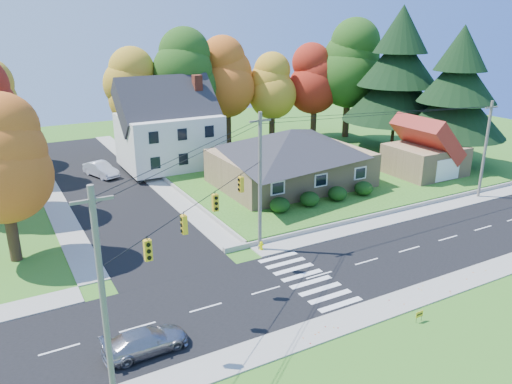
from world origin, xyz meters
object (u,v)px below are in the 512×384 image
Objects in this scene: ranch_house at (291,156)px; silver_sedan at (146,341)px; white_car at (101,169)px; fire_hydrant at (261,246)px.

silver_sedan is at bearing -137.88° from ranch_house.
fire_hydrant is at bearing -95.78° from white_car.
white_car is (4.77, 31.18, 0.15)m from silver_sedan.
white_car reaches higher than silver_sedan.
white_car is at bearing -10.56° from silver_sedan.
ranch_house is 27.38m from silver_sedan.
silver_sedan is 0.92× the size of white_car.
ranch_house is at bearing 49.11° from fire_hydrant.
white_car is 24.56m from fire_hydrant.
ranch_house is 20.27m from white_car.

